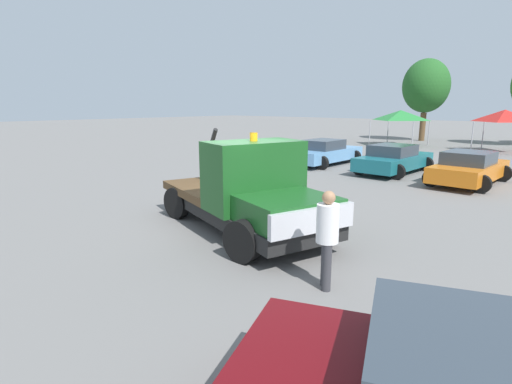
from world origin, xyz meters
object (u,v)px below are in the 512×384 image
Objects in this scene: parked_car_orange at (469,168)px; tree_left at (426,86)px; person_near_truck at (327,233)px; tow_truck at (248,195)px; canopy_tent_red at (505,116)px; canopy_tent_green at (401,115)px; parked_car_teal at (394,159)px; parked_car_skyblue at (325,152)px.

parked_car_orange is 0.66× the size of tree_left.
person_near_truck is 0.25× the size of tree_left.
tree_left reaches higher than tow_truck.
canopy_tent_red is (-2.17, 25.48, 1.42)m from person_near_truck.
canopy_tent_green is (-9.11, 25.27, 1.34)m from person_near_truck.
tree_left is (-5.24, 18.43, 4.07)m from parked_car_teal.
parked_car_skyblue is 1.64× the size of canopy_tent_red.
tow_truck reaches higher than parked_car_skyblue.
parked_car_teal is 13.85m from canopy_tent_green.
canopy_tent_red reaches higher than parked_car_orange.
parked_car_orange is at bearing 55.66° from person_near_truck.
tow_truck is 3.51× the size of person_near_truck.
person_near_truck is at bearing -85.14° from canopy_tent_red.
tree_left is (-6.25, 29.53, 3.75)m from tow_truck.
parked_car_teal is at bearing -68.66° from canopy_tent_green.
parked_car_teal is at bearing -74.14° from tree_left.
person_near_truck is 0.58× the size of canopy_tent_red.
tow_truck is 1.29× the size of parked_car_teal.
tow_truck reaches higher than parked_car_orange.
parked_car_orange is (7.25, -0.84, -0.00)m from parked_car_skyblue.
parked_car_teal is 1.59× the size of canopy_tent_red.
person_near_truck is 25.61m from canopy_tent_red.
canopy_tent_green is 6.12m from tree_left.
parked_car_teal is 1.40× the size of canopy_tent_green.
canopy_tent_red is 9.28m from tree_left.
tow_truck is 3.38m from person_near_truck.
canopy_tent_green reaches higher than parked_car_skyblue.
person_near_truck reaches higher than parked_car_orange.
canopy_tent_green is at bearing 33.95° from parked_car_orange.
person_near_truck is 0.35× the size of parked_car_skyblue.
canopy_tent_red is 0.43× the size of tree_left.
canopy_tent_green reaches higher than parked_car_orange.
parked_car_orange is at bearing -96.50° from parked_car_skyblue.
parked_car_orange is (2.36, 10.47, -0.32)m from tow_truck.
parked_car_skyblue is 12.75m from canopy_tent_green.
parked_car_skyblue is at bearing -85.71° from tree_left.
tow_truck is 30.42m from tree_left.
parked_car_skyblue and parked_car_teal have the same top height.
parked_car_orange is 1.55× the size of canopy_tent_red.
tree_left reaches higher than canopy_tent_red.
person_near_truck is at bearing -6.58° from tow_truck.
canopy_tent_red is at bearing 8.01° from parked_car_orange.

